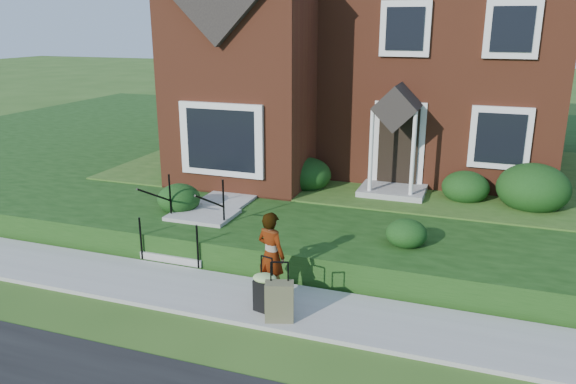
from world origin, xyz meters
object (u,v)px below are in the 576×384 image
at_px(woman, 271,255).
at_px(suitcase_black, 265,291).
at_px(suitcase_olive, 279,301).
at_px(front_steps, 193,229).

height_order(woman, suitcase_black, woman).
relative_size(woman, suitcase_olive, 1.55).
relative_size(front_steps, suitcase_olive, 2.01).
bearing_deg(suitcase_olive, woman, 101.70).
distance_m(front_steps, woman, 2.94).
height_order(front_steps, woman, woman).
bearing_deg(suitcase_black, front_steps, 153.40).
xyz_separation_m(front_steps, suitcase_black, (2.54, -2.16, -0.02)).
distance_m(front_steps, suitcase_olive, 3.72).
relative_size(front_steps, woman, 1.29).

